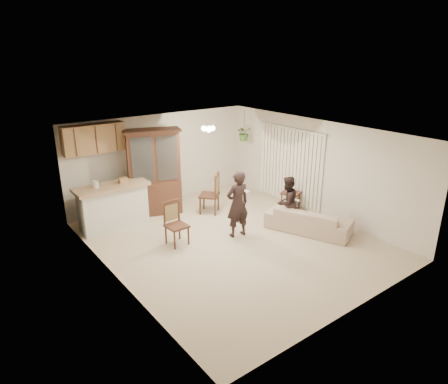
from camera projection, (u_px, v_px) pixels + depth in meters
floor at (233, 241)px, 9.17m from camera, size 6.50×6.50×0.00m
ceiling at (233, 133)px, 8.32m from camera, size 5.50×6.50×0.02m
wall_back at (161, 159)px, 11.19m from camera, size 5.50×0.02×2.50m
wall_front at (360, 244)px, 6.30m from camera, size 5.50×0.02×2.50m
wall_left at (113, 220)px, 7.19m from camera, size 0.02×6.50×2.50m
wall_right at (316, 168)px, 10.31m from camera, size 0.02×6.50×2.50m
breakfast_bar at (114, 208)px, 9.71m from camera, size 1.60×0.55×1.00m
bar_top at (111, 187)px, 9.53m from camera, size 1.75×0.70×0.08m
upper_cabinets at (94, 139)px, 9.69m from camera, size 1.50×0.34×0.70m
vertical_blinds at (290, 166)px, 11.01m from camera, size 0.06×2.30×2.10m
ceiling_fixture at (208, 128)px, 9.37m from camera, size 0.36×0.36×0.20m
hanging_plant at (244, 133)px, 11.65m from camera, size 0.43×0.37×0.48m
plant_cord at (244, 121)px, 11.54m from camera, size 0.01×0.01×0.65m
sofa at (309, 217)px, 9.53m from camera, size 1.40×2.01×0.73m
adult at (238, 200)px, 9.12m from camera, size 0.70×0.51×1.80m
child at (287, 202)px, 9.64m from camera, size 0.69×0.56×1.35m
china_hutch at (154, 173)px, 10.38m from camera, size 1.53×0.98×2.26m
side_table at (291, 201)px, 10.84m from camera, size 0.60×0.60×0.57m
chair_bar at (177, 233)px, 8.92m from camera, size 0.46×0.46×1.00m
chair_hutch_left at (126, 205)px, 10.54m from camera, size 0.57×0.57×0.92m
chair_hutch_right at (209, 202)px, 10.65m from camera, size 0.69×0.69×1.10m
controller_adult at (247, 192)px, 8.71m from camera, size 0.06×0.14×0.04m
controller_child at (297, 200)px, 9.38m from camera, size 0.04×0.12×0.03m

